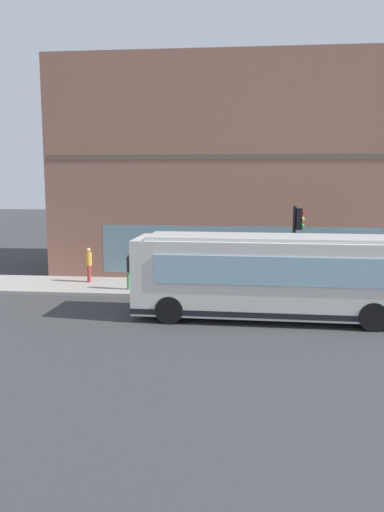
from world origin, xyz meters
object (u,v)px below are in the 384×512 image
Objects in this scene: pedestrian_by_light_pole at (130,268)px; pedestrian_near_hydrant at (343,268)px; newspaper_vending_box at (154,272)px; city_bus_nearside at (271,277)px; pedestrian_walking_along_curb at (89,262)px; fire_hydrant at (380,278)px; traffic_light_near_corner at (297,233)px.

pedestrian_by_light_pole is 1.07× the size of pedestrian_near_hydrant.
newspaper_vending_box is (0.64, 8.83, -0.46)m from pedestrian_near_hydrant.
pedestrian_walking_along_curb is (5.11, 8.44, -0.45)m from city_bus_nearside.
newspaper_vending_box reaches higher than fire_hydrant.
city_bus_nearside is 2.64× the size of traffic_light_near_corner.
pedestrian_by_light_pole is 1.03× the size of pedestrian_walking_along_curb.
pedestrian_near_hydrant reaches higher than newspaper_vending_box.
traffic_light_near_corner is at bearing 121.88° from fire_hydrant.
fire_hydrant is at bearing -79.60° from pedestrian_by_light_pole.
city_bus_nearside is 6.06m from pedestrian_near_hydrant.
pedestrian_near_hydrant is (-0.17, -11.92, -0.05)m from pedestrian_walking_along_curb.
traffic_light_near_corner is 7.32m from newspaper_vending_box.
newspaper_vending_box is at bearing 43.86° from city_bus_nearside.
traffic_light_near_corner is 2.30× the size of pedestrian_walking_along_curb.
city_bus_nearside reaches higher than pedestrian_near_hydrant.
pedestrian_by_light_pole is 2.11m from newspaper_vending_box.
city_bus_nearside is 7.94m from fire_hydrant.
pedestrian_walking_along_curb is 11.92m from pedestrian_near_hydrant.
traffic_light_near_corner reaches higher than newspaper_vending_box.
traffic_light_near_corner is 2.24× the size of pedestrian_by_light_pole.
city_bus_nearside reaches higher than fire_hydrant.
city_bus_nearside is at bearing -121.18° from pedestrian_walking_along_curb.
fire_hydrant is 10.71m from newspaper_vending_box.
city_bus_nearside is 9.87m from pedestrian_walking_along_curb.
pedestrian_walking_along_curb is 3.16m from newspaper_vending_box.
pedestrian_near_hydrant is (1.27, -9.56, -0.07)m from pedestrian_by_light_pole.
pedestrian_walking_along_curb is at bearing 89.18° from pedestrian_near_hydrant.
city_bus_nearside is 7.11m from pedestrian_by_light_pole.
pedestrian_by_light_pole reaches higher than fire_hydrant.
city_bus_nearside is at bearing 159.37° from traffic_light_near_corner.
fire_hydrant is 11.64m from pedestrian_by_light_pole.
fire_hydrant is 13.82m from pedestrian_walking_along_curb.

